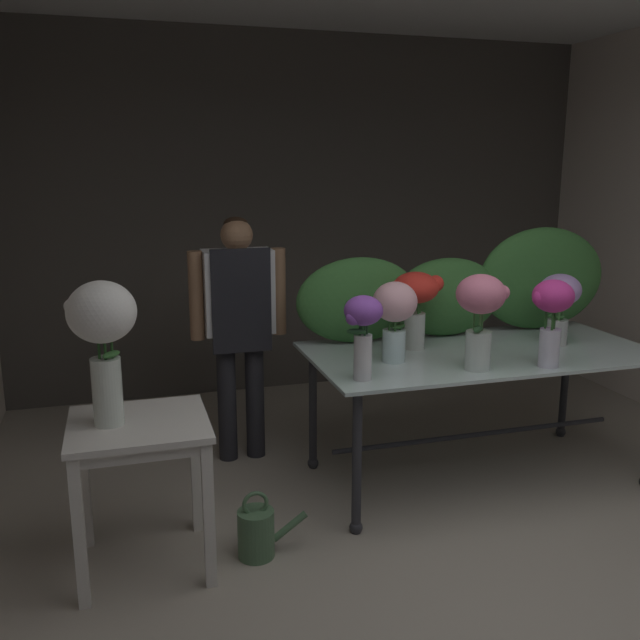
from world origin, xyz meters
name	(u,v)px	position (x,y,z in m)	size (l,w,h in m)	color
ground_plane	(379,464)	(0.00, 1.80, 0.00)	(7.92, 7.92, 0.00)	#9E9384
wall_back	(304,216)	(0.00, 3.60, 1.46)	(5.01, 0.12, 2.92)	#4C4742
display_table_glass	(480,368)	(0.49, 1.47, 0.70)	(2.03, 1.02, 0.81)	silver
side_table_white	(140,443)	(-1.48, 1.07, 0.62)	(0.63, 0.59, 0.73)	silver
florist	(239,313)	(-0.82, 2.17, 0.97)	(0.61, 0.24, 1.57)	#232328
foliage_backdrop	(466,290)	(0.59, 1.86, 1.10)	(2.13, 0.25, 0.67)	#387033
vase_rosy_lilies	(481,310)	(0.29, 1.13, 1.13)	(0.28, 0.26, 0.51)	silver
vase_violet_hydrangea	(363,326)	(-0.37, 1.14, 1.09)	(0.20, 0.20, 0.44)	silver
vase_lilac_stock	(560,299)	(1.01, 1.47, 1.09)	(0.25, 0.25, 0.43)	silver
vase_scarlet_carnations	(416,299)	(0.14, 1.62, 1.11)	(0.30, 0.27, 0.46)	silver
vase_blush_tulips	(395,312)	(-0.08, 1.40, 1.09)	(0.25, 0.25, 0.45)	silver
vase_magenta_peonies	(552,311)	(0.68, 1.07, 1.12)	(0.23, 0.22, 0.48)	silver
vase_white_roses_tall	(103,331)	(-1.60, 1.07, 1.16)	(0.31, 0.30, 0.66)	silver
watering_can	(257,532)	(-0.96, 0.99, 0.13)	(0.35, 0.18, 0.34)	#4C704C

